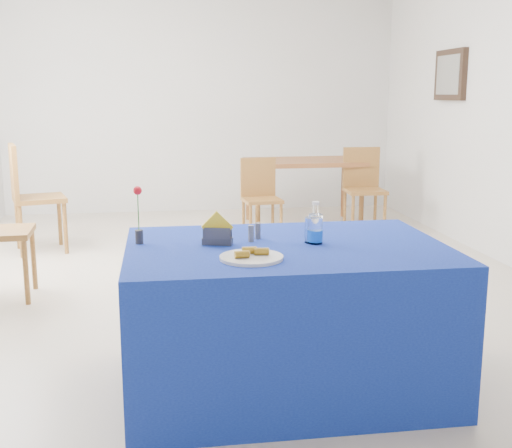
# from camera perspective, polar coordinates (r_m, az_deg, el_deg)

# --- Properties ---
(floor) EXTENTS (7.00, 7.00, 0.00)m
(floor) POSITION_cam_1_polar(r_m,az_deg,el_deg) (5.11, -2.03, -5.65)
(floor) COLOR #C1B4A0
(floor) RESTS_ON ground
(room_shell) EXTENTS (7.00, 7.00, 7.00)m
(room_shell) POSITION_cam_1_polar(r_m,az_deg,el_deg) (4.89, -2.18, 14.32)
(room_shell) COLOR silver
(room_shell) RESTS_ON ground
(picture_frame) EXTENTS (0.06, 0.64, 0.52)m
(picture_frame) POSITION_cam_1_polar(r_m,az_deg,el_deg) (7.13, 16.91, 12.57)
(picture_frame) COLOR black
(picture_frame) RESTS_ON room_shell
(picture_art) EXTENTS (0.02, 0.52, 0.40)m
(picture_art) POSITION_cam_1_polar(r_m,az_deg,el_deg) (7.12, 16.72, 12.58)
(picture_art) COLOR #998C66
(picture_art) RESTS_ON room_shell
(plate) EXTENTS (0.29, 0.29, 0.01)m
(plate) POSITION_cam_1_polar(r_m,az_deg,el_deg) (2.95, -0.41, -2.99)
(plate) COLOR silver
(plate) RESTS_ON blue_table
(drinking_glass) EXTENTS (0.07, 0.07, 0.13)m
(drinking_glass) POSITION_cam_1_polar(r_m,az_deg,el_deg) (3.28, 5.00, -0.54)
(drinking_glass) COLOR white
(drinking_glass) RESTS_ON blue_table
(salt_shaker) EXTENTS (0.03, 0.03, 0.08)m
(salt_shaker) POSITION_cam_1_polar(r_m,az_deg,el_deg) (3.29, -0.45, -0.85)
(salt_shaker) COLOR slate
(salt_shaker) RESTS_ON blue_table
(pepper_shaker) EXTENTS (0.03, 0.03, 0.08)m
(pepper_shaker) POSITION_cam_1_polar(r_m,az_deg,el_deg) (3.35, 0.16, -0.62)
(pepper_shaker) COLOR #5C5C61
(pepper_shaker) RESTS_ON blue_table
(blue_table) EXTENTS (1.60, 1.10, 0.76)m
(blue_table) POSITION_cam_1_polar(r_m,az_deg,el_deg) (3.34, 2.64, -8.20)
(blue_table) COLOR navy
(blue_table) RESTS_ON floor
(water_bottle) EXTENTS (0.08, 0.08, 0.21)m
(water_bottle) POSITION_cam_1_polar(r_m,az_deg,el_deg) (3.26, 5.30, -0.51)
(water_bottle) COLOR white
(water_bottle) RESTS_ON blue_table
(napkin_holder) EXTENTS (0.16, 0.10, 0.17)m
(napkin_holder) POSITION_cam_1_polar(r_m,az_deg,el_deg) (3.23, -3.45, -0.98)
(napkin_holder) COLOR #38383D
(napkin_holder) RESTS_ON blue_table
(rose_vase) EXTENTS (0.04, 0.04, 0.29)m
(rose_vase) POSITION_cam_1_polar(r_m,az_deg,el_deg) (3.28, -10.41, 0.61)
(rose_vase) COLOR #26262B
(rose_vase) RESTS_ON blue_table
(oak_table) EXTENTS (1.33, 0.87, 0.76)m
(oak_table) POSITION_cam_1_polar(r_m,az_deg,el_deg) (7.52, 4.24, 5.13)
(oak_table) COLOR #98592C
(oak_table) RESTS_ON floor
(chair_bg_left) EXTENTS (0.41, 0.41, 0.85)m
(chair_bg_left) POSITION_cam_1_polar(r_m,az_deg,el_deg) (6.75, 0.37, 2.82)
(chair_bg_left) COLOR #99622C
(chair_bg_left) RESTS_ON floor
(chair_bg_right) EXTENTS (0.43, 0.43, 0.93)m
(chair_bg_right) POSITION_cam_1_polar(r_m,az_deg,el_deg) (7.23, 9.50, 3.61)
(chair_bg_right) COLOR #99622C
(chair_bg_right) RESTS_ON floor
(chair_win_b) EXTENTS (0.58, 0.58, 1.04)m
(chair_win_b) POSITION_cam_1_polar(r_m,az_deg,el_deg) (6.49, -19.59, 2.82)
(chair_win_b) COLOR #99622C
(chair_win_b) RESTS_ON floor
(banana_pieces) EXTENTS (0.17, 0.11, 0.03)m
(banana_pieces) POSITION_cam_1_polar(r_m,az_deg,el_deg) (2.95, -0.43, -2.50)
(banana_pieces) COLOR gold
(banana_pieces) RESTS_ON plate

